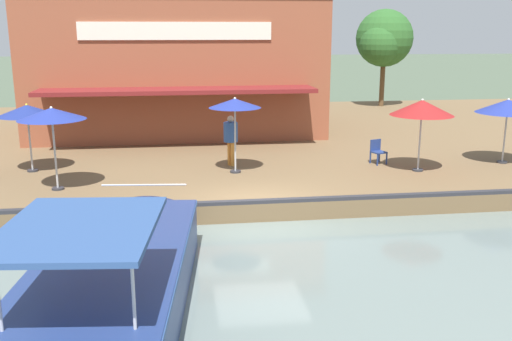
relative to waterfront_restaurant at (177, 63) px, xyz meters
The scene contains 14 objects.
ground_plane 13.74m from the waterfront_restaurant, ahead, with size 220.00×220.00×0.00m, color #4C5B47.
quay_deck 4.50m from the waterfront_restaurant, 45.59° to the left, with size 22.00×56.00×0.60m, color brown.
quay_edge_fender 13.48m from the waterfront_restaurant, ahead, with size 0.20×50.40×0.10m, color #2D2D33.
waterfront_restaurant is the anchor object (origin of this frame).
patio_umbrella_mid_patio_right 14.74m from the waterfront_restaurant, 50.74° to the left, with size 2.17×2.17×2.30m.
patio_umbrella_far_corner 12.80m from the waterfront_restaurant, 38.28° to the left, with size 2.08×2.08×2.43m.
patio_umbrella_near_quay_edge 11.40m from the waterfront_restaurant, 18.66° to the right, with size 1.94×1.94×2.48m.
patio_umbrella_by_entrance 9.62m from the waterfront_restaurant, 10.85° to the left, with size 1.70×1.70×2.50m.
patio_umbrella_back_row 9.73m from the waterfront_restaurant, 30.60° to the right, with size 1.92×1.92×2.28m.
cafe_chair_facing_river 11.49m from the waterfront_restaurant, 38.19° to the left, with size 0.56×0.56×0.85m.
person_near_entrance 8.80m from the waterfront_restaurant, 11.79° to the left, with size 0.50×0.50×1.75m.
motorboat_distant_upstream 17.44m from the waterfront_restaurant, ahead, with size 8.69×3.42×2.37m.
tree_behind_restaurant 7.58m from the waterfront_restaurant, 150.61° to the right, with size 4.67×4.45×6.75m.
tree_upstream_bank 13.97m from the waterfront_restaurant, 116.77° to the left, with size 3.63×3.46×5.87m.
Camera 1 is at (14.67, -2.13, 5.20)m, focal length 40.00 mm.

